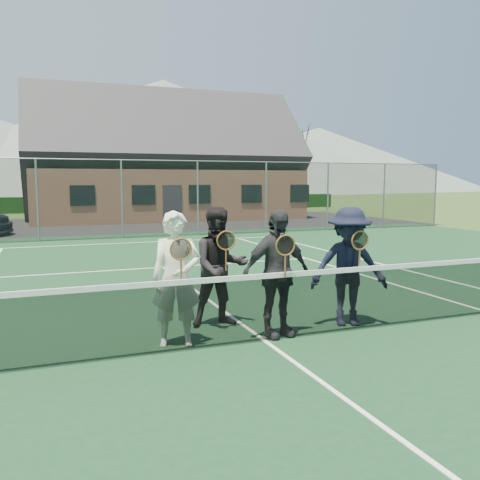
{
  "coord_description": "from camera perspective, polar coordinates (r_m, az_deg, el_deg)",
  "views": [
    {
      "loc": [
        -2.74,
        -6.19,
        2.21
      ],
      "look_at": [
        0.21,
        1.5,
        1.25
      ],
      "focal_mm": 38.0,
      "sensor_mm": 36.0,
      "label": 1
    }
  ],
  "objects": [
    {
      "name": "perimeter_fence",
      "position": [
        19.89,
        -13.12,
        4.51
      ],
      "size": [
        30.07,
        0.07,
        3.02
      ],
      "color": "slate",
      "rests_on": "ground"
    },
    {
      "name": "hedge_row",
      "position": [
        38.32,
        -16.93,
        3.88
      ],
      "size": [
        40.0,
        1.2,
        1.1
      ],
      "primitive_type": "cube",
      "color": "black",
      "rests_on": "ground"
    },
    {
      "name": "hill_centre",
      "position": [
        104.08,
        -8.49,
        11.43
      ],
      "size": [
        120.0,
        120.0,
        22.0
      ],
      "primitive_type": "cone",
      "color": "slate",
      "rests_on": "ground"
    },
    {
      "name": "ground",
      "position": [
        26.42,
        -14.99,
        1.63
      ],
      "size": [
        220.0,
        220.0,
        0.0
      ],
      "primitive_type": "plane",
      "color": "#2B4819",
      "rests_on": "ground"
    },
    {
      "name": "tree_e",
      "position": [
        44.48,
        6.99,
        11.22
      ],
      "size": [
        3.2,
        3.2,
        7.77
      ],
      "color": "#372114",
      "rests_on": "ground"
    },
    {
      "name": "tarmac_carpark",
      "position": [
        26.31,
        -23.68,
        1.28
      ],
      "size": [
        40.0,
        12.0,
        0.01
      ],
      "primitive_type": "cube",
      "color": "black",
      "rests_on": "ground"
    },
    {
      "name": "clubhouse",
      "position": [
        30.98,
        -8.53,
        9.87
      ],
      "size": [
        15.6,
        8.2,
        7.7
      ],
      "color": "#9E6B4C",
      "rests_on": "ground"
    },
    {
      "name": "player_a",
      "position": [
        6.79,
        -7.17,
        -4.33
      ],
      "size": [
        0.74,
        0.58,
        1.8
      ],
      "color": "white",
      "rests_on": "court_surface"
    },
    {
      "name": "tree_d",
      "position": [
        42.02,
        -0.4,
        11.54
      ],
      "size": [
        3.2,
        3.2,
        7.77
      ],
      "color": "#3D2916",
      "rests_on": "ground"
    },
    {
      "name": "tennis_net",
      "position": [
        6.97,
        2.83,
        -7.23
      ],
      "size": [
        11.68,
        0.08,
        1.1
      ],
      "color": "slate",
      "rests_on": "ground"
    },
    {
      "name": "hill_east",
      "position": [
        116.6,
        8.8,
        8.93
      ],
      "size": [
        90.0,
        90.0,
        14.0
      ],
      "primitive_type": "cone",
      "color": "slate",
      "rests_on": "ground"
    },
    {
      "name": "player_b",
      "position": [
        7.67,
        -2.25,
        -3.03
      ],
      "size": [
        0.92,
        0.74,
        1.8
      ],
      "color": "black",
      "rests_on": "court_surface"
    },
    {
      "name": "court_markings",
      "position": [
        7.11,
        2.81,
        -11.25
      ],
      "size": [
        11.03,
        23.83,
        0.01
      ],
      "color": "white",
      "rests_on": "court_surface"
    },
    {
      "name": "court_surface",
      "position": [
        7.12,
        2.81,
        -11.37
      ],
      "size": [
        30.0,
        30.0,
        0.02
      ],
      "primitive_type": "cube",
      "color": "#14381E",
      "rests_on": "ground"
    },
    {
      "name": "player_c",
      "position": [
        7.15,
        4.13,
        -3.76
      ],
      "size": [
        1.1,
        0.56,
        1.8
      ],
      "color": "#26272B",
      "rests_on": "court_surface"
    },
    {
      "name": "player_d",
      "position": [
        7.86,
        12.13,
        -2.95
      ],
      "size": [
        1.32,
        1.01,
        1.8
      ],
      "color": "black",
      "rests_on": "court_surface"
    },
    {
      "name": "tree_c",
      "position": [
        39.63,
        -14.35,
        11.64
      ],
      "size": [
        3.2,
        3.2,
        7.77
      ],
      "color": "#392014",
      "rests_on": "ground"
    }
  ]
}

